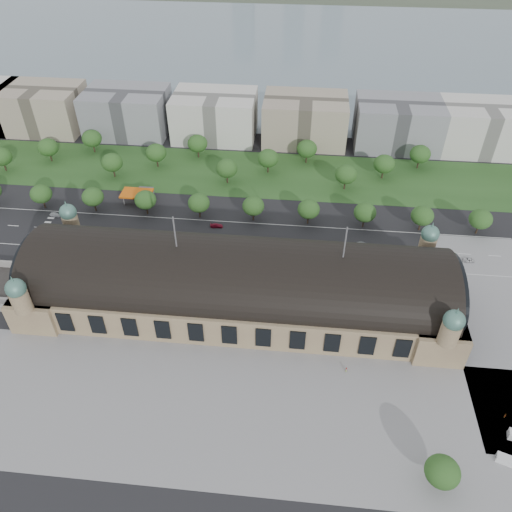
# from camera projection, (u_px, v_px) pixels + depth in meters

# --- Properties ---
(ground) EXTENTS (900.00, 900.00, 0.00)m
(ground) POSITION_uv_depth(u_px,v_px,m) (238.00, 305.00, 180.61)
(ground) COLOR black
(ground) RESTS_ON ground
(station) EXTENTS (150.00, 48.40, 44.30)m
(station) POSITION_uv_depth(u_px,v_px,m) (237.00, 284.00, 174.04)
(station) COLOR #9C8761
(station) RESTS_ON ground
(plaza_south) EXTENTS (190.00, 48.00, 0.12)m
(plaza_south) POSITION_uv_depth(u_px,v_px,m) (252.00, 414.00, 146.16)
(plaza_south) COLOR gray
(plaza_south) RESTS_ON ground
(road_slab) EXTENTS (260.00, 26.00, 0.10)m
(road_slab) POSITION_uv_depth(u_px,v_px,m) (203.00, 238.00, 211.25)
(road_slab) COLOR black
(road_slab) RESTS_ON ground
(grass_belt) EXTENTS (300.00, 45.00, 0.10)m
(grass_belt) POSITION_uv_depth(u_px,v_px,m) (232.00, 173.00, 252.95)
(grass_belt) COLOR #24491D
(grass_belt) RESTS_ON ground
(petrol_station) EXTENTS (14.00, 13.00, 5.05)m
(petrol_station) POSITION_uv_depth(u_px,v_px,m) (141.00, 193.00, 232.89)
(petrol_station) COLOR #D75B0C
(petrol_station) RESTS_ON ground
(lake) EXTENTS (700.00, 320.00, 0.08)m
(lake) POSITION_uv_depth(u_px,v_px,m) (285.00, 47.00, 408.66)
(lake) COLOR slate
(lake) RESTS_ON ground
(office_1) EXTENTS (45.00, 32.00, 24.00)m
(office_1) POSITION_uv_depth(u_px,v_px,m) (42.00, 108.00, 284.85)
(office_1) COLOR tan
(office_1) RESTS_ON ground
(office_2) EXTENTS (45.00, 32.00, 24.00)m
(office_2) POSITION_uv_depth(u_px,v_px,m) (127.00, 112.00, 280.96)
(office_2) COLOR gray
(office_2) RESTS_ON ground
(office_3) EXTENTS (45.00, 32.00, 24.00)m
(office_3) POSITION_uv_depth(u_px,v_px,m) (215.00, 116.00, 277.06)
(office_3) COLOR silver
(office_3) RESTS_ON ground
(office_4) EXTENTS (45.00, 32.00, 24.00)m
(office_4) POSITION_uv_depth(u_px,v_px,m) (305.00, 120.00, 273.16)
(office_4) COLOR tan
(office_4) RESTS_ON ground
(office_5) EXTENTS (45.00, 32.00, 24.00)m
(office_5) POSITION_uv_depth(u_px,v_px,m) (398.00, 124.00, 269.27)
(office_5) COLOR gray
(office_5) RESTS_ON ground
(office_6) EXTENTS (45.00, 32.00, 24.00)m
(office_6) POSITION_uv_depth(u_px,v_px,m) (483.00, 127.00, 265.76)
(office_6) COLOR silver
(office_6) RESTS_ON ground
(tree_row_1) EXTENTS (9.60, 9.60, 11.52)m
(tree_row_1) POSITION_uv_depth(u_px,v_px,m) (41.00, 194.00, 223.91)
(tree_row_1) COLOR #2D2116
(tree_row_1) RESTS_ON ground
(tree_row_2) EXTENTS (9.60, 9.60, 11.52)m
(tree_row_2) POSITION_uv_depth(u_px,v_px,m) (93.00, 197.00, 222.04)
(tree_row_2) COLOR #2D2116
(tree_row_2) RESTS_ON ground
(tree_row_3) EXTENTS (9.60, 9.60, 11.52)m
(tree_row_3) POSITION_uv_depth(u_px,v_px,m) (145.00, 200.00, 220.17)
(tree_row_3) COLOR #2D2116
(tree_row_3) RESTS_ON ground
(tree_row_4) EXTENTS (9.60, 9.60, 11.52)m
(tree_row_4) POSITION_uv_depth(u_px,v_px,m) (199.00, 203.00, 218.30)
(tree_row_4) COLOR #2D2116
(tree_row_4) RESTS_ON ground
(tree_row_5) EXTENTS (9.60, 9.60, 11.52)m
(tree_row_5) POSITION_uv_depth(u_px,v_px,m) (253.00, 206.00, 216.43)
(tree_row_5) COLOR #2D2116
(tree_row_5) RESTS_ON ground
(tree_row_6) EXTENTS (9.60, 9.60, 11.52)m
(tree_row_6) POSITION_uv_depth(u_px,v_px,m) (309.00, 209.00, 214.56)
(tree_row_6) COLOR #2D2116
(tree_row_6) RESTS_ON ground
(tree_row_7) EXTENTS (9.60, 9.60, 11.52)m
(tree_row_7) POSITION_uv_depth(u_px,v_px,m) (365.00, 212.00, 212.69)
(tree_row_7) COLOR #2D2116
(tree_row_7) RESTS_ON ground
(tree_row_8) EXTENTS (9.60, 9.60, 11.52)m
(tree_row_8) POSITION_uv_depth(u_px,v_px,m) (422.00, 216.00, 210.82)
(tree_row_8) COLOR #2D2116
(tree_row_8) RESTS_ON ground
(tree_row_9) EXTENTS (9.60, 9.60, 11.52)m
(tree_row_9) POSITION_uv_depth(u_px,v_px,m) (481.00, 219.00, 208.94)
(tree_row_9) COLOR #2D2116
(tree_row_9) RESTS_ON ground
(tree_belt_0) EXTENTS (10.40, 10.40, 12.48)m
(tree_belt_0) POSITION_uv_depth(u_px,v_px,m) (1.00, 157.00, 249.12)
(tree_belt_0) COLOR #2D2116
(tree_belt_0) RESTS_ON ground
(tree_belt_1) EXTENTS (10.40, 10.40, 12.48)m
(tree_belt_1) POSITION_uv_depth(u_px,v_px,m) (48.00, 147.00, 256.82)
(tree_belt_1) COLOR #2D2116
(tree_belt_1) RESTS_ON ground
(tree_belt_2) EXTENTS (10.40, 10.40, 12.48)m
(tree_belt_2) POSITION_uv_depth(u_px,v_px,m) (92.00, 138.00, 264.52)
(tree_belt_2) COLOR #2D2116
(tree_belt_2) RESTS_ON ground
(tree_belt_3) EXTENTS (10.40, 10.40, 12.48)m
(tree_belt_3) POSITION_uv_depth(u_px,v_px,m) (112.00, 162.00, 244.67)
(tree_belt_3) COLOR #2D2116
(tree_belt_3) RESTS_ON ground
(tree_belt_4) EXTENTS (10.40, 10.40, 12.48)m
(tree_belt_4) POSITION_uv_depth(u_px,v_px,m) (156.00, 153.00, 252.38)
(tree_belt_4) COLOR #2D2116
(tree_belt_4) RESTS_ON ground
(tree_belt_5) EXTENTS (10.40, 10.40, 12.48)m
(tree_belt_5) POSITION_uv_depth(u_px,v_px,m) (198.00, 143.00, 260.08)
(tree_belt_5) COLOR #2D2116
(tree_belt_5) RESTS_ON ground
(tree_belt_6) EXTENTS (10.40, 10.40, 12.48)m
(tree_belt_6) POSITION_uv_depth(u_px,v_px,m) (227.00, 168.00, 240.23)
(tree_belt_6) COLOR #2D2116
(tree_belt_6) RESTS_ON ground
(tree_belt_7) EXTENTS (10.40, 10.40, 12.48)m
(tree_belt_7) POSITION_uv_depth(u_px,v_px,m) (268.00, 158.00, 247.94)
(tree_belt_7) COLOR #2D2116
(tree_belt_7) RESTS_ON ground
(tree_belt_8) EXTENTS (10.40, 10.40, 12.48)m
(tree_belt_8) POSITION_uv_depth(u_px,v_px,m) (307.00, 149.00, 255.64)
(tree_belt_8) COLOR #2D2116
(tree_belt_8) RESTS_ON ground
(tree_belt_9) EXTENTS (10.40, 10.40, 12.48)m
(tree_belt_9) POSITION_uv_depth(u_px,v_px,m) (346.00, 174.00, 235.79)
(tree_belt_9) COLOR #2D2116
(tree_belt_9) RESTS_ON ground
(tree_belt_10) EXTENTS (10.40, 10.40, 12.48)m
(tree_belt_10) POSITION_uv_depth(u_px,v_px,m) (384.00, 164.00, 243.49)
(tree_belt_10) COLOR #2D2116
(tree_belt_10) RESTS_ON ground
(tree_belt_11) EXTENTS (10.40, 10.40, 12.48)m
(tree_belt_11) POSITION_uv_depth(u_px,v_px,m) (420.00, 154.00, 251.20)
(tree_belt_11) COLOR #2D2116
(tree_belt_11) RESTS_ON ground
(tree_plaza_s) EXTENTS (9.00, 9.00, 10.64)m
(tree_plaza_s) POSITION_uv_depth(u_px,v_px,m) (442.00, 472.00, 125.67)
(tree_plaza_s) COLOR #2D2116
(tree_plaza_s) RESTS_ON ground
(traffic_car_1) EXTENTS (4.90, 2.24, 1.56)m
(traffic_car_1) POSITION_uv_depth(u_px,v_px,m) (55.00, 215.00, 222.88)
(traffic_car_1) COLOR gray
(traffic_car_1) RESTS_ON ground
(traffic_car_3) EXTENTS (5.57, 2.66, 1.57)m
(traffic_car_3) POSITION_uv_depth(u_px,v_px,m) (217.00, 226.00, 216.62)
(traffic_car_3) COLOR maroon
(traffic_car_3) RESTS_ON ground
(traffic_car_5) EXTENTS (4.96, 1.95, 1.61)m
(traffic_car_5) POSITION_uv_depth(u_px,v_px,m) (363.00, 244.00, 206.42)
(traffic_car_5) COLOR slate
(traffic_car_5) RESTS_ON ground
(traffic_car_6) EXTENTS (4.66, 2.31, 1.27)m
(traffic_car_6) POSITION_uv_depth(u_px,v_px,m) (468.00, 260.00, 198.99)
(traffic_car_6) COLOR silver
(traffic_car_6) RESTS_ON ground
(parked_car_0) EXTENTS (5.07, 3.46, 1.58)m
(parked_car_0) POSITION_uv_depth(u_px,v_px,m) (107.00, 250.00, 203.70)
(parked_car_0) COLOR black
(parked_car_0) RESTS_ON ground
(parked_car_1) EXTENTS (5.58, 4.05, 1.41)m
(parked_car_1) POSITION_uv_depth(u_px,v_px,m) (120.00, 251.00, 203.33)
(parked_car_1) COLOR maroon
(parked_car_1) RESTS_ON ground
(parked_car_2) EXTENTS (5.26, 4.40, 1.44)m
(parked_car_2) POSITION_uv_depth(u_px,v_px,m) (128.00, 255.00, 201.36)
(parked_car_2) COLOR #191D48
(parked_car_2) RESTS_ON ground
(parked_car_3) EXTENTS (4.28, 3.64, 1.38)m
(parked_car_3) POSITION_uv_depth(u_px,v_px,m) (137.00, 257.00, 200.38)
(parked_car_3) COLOR slate
(parked_car_3) RESTS_ON ground
(parked_car_4) EXTENTS (5.02, 3.65, 1.58)m
(parked_car_4) POSITION_uv_depth(u_px,v_px,m) (148.00, 259.00, 199.23)
(parked_car_4) COLOR silver
(parked_car_4) RESTS_ON ground
(parked_car_5) EXTENTS (6.03, 5.30, 1.55)m
(parked_car_5) POSITION_uv_depth(u_px,v_px,m) (181.00, 261.00, 198.16)
(parked_car_5) COLOR gray
(parked_car_5) RESTS_ON ground
(parked_car_6) EXTENTS (5.63, 4.91, 1.56)m
(parked_car_6) POSITION_uv_depth(u_px,v_px,m) (192.00, 262.00, 197.82)
(parked_car_6) COLOR black
(parked_car_6) RESTS_ON ground
(bus_west) EXTENTS (11.04, 2.87, 3.06)m
(bus_west) POSITION_uv_depth(u_px,v_px,m) (245.00, 249.00, 202.87)
(bus_west) COLOR red
(bus_west) RESTS_ON ground
(bus_mid) EXTENTS (12.30, 3.47, 3.39)m
(bus_mid) POSITION_uv_depth(u_px,v_px,m) (310.00, 250.00, 202.02)
(bus_mid) COLOR silver
(bus_mid) RESTS_ON ground
(bus_east) EXTENTS (11.35, 2.79, 3.15)m
(bus_east) POSITION_uv_depth(u_px,v_px,m) (301.00, 258.00, 198.56)
(bus_east) COLOR silver
(bus_east) RESTS_ON ground
(van_south) EXTENTS (5.89, 3.82, 2.37)m
(van_south) POSITION_uv_depth(u_px,v_px,m) (506.00, 460.00, 134.03)
(van_south) COLOR silver
(van_south) RESTS_ON ground
(pedestrian_0) EXTENTS (0.93, 0.56, 1.86)m
(pedestrian_0) POSITION_uv_depth(u_px,v_px,m) (346.00, 370.00, 157.20)
(pedestrian_0) COLOR gray
(pedestrian_0) RESTS_ON ground
(pedestrian_1) EXTENTS (0.60, 0.78, 1.88)m
(pedestrian_1) POSITION_uv_depth(u_px,v_px,m) (505.00, 416.00, 144.56)
(pedestrian_1) COLOR gray
(pedestrian_1) RESTS_ON ground
(pedestrian_4) EXTENTS (1.16, 1.20, 1.80)m
(pedestrian_4) POSITION_uv_depth(u_px,v_px,m) (502.00, 458.00, 134.76)
(pedestrian_4) COLOR gray
(pedestrian_4) RESTS_ON ground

